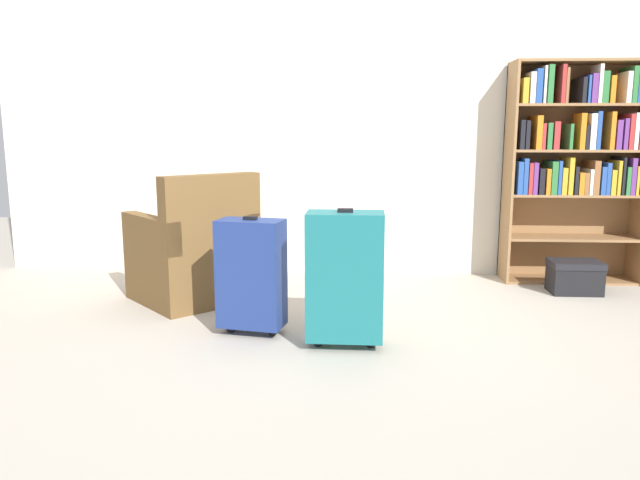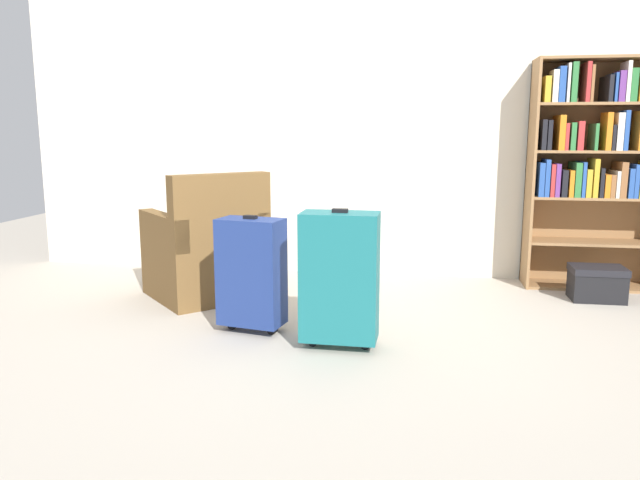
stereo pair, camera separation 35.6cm
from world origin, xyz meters
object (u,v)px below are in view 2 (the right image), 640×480
bookshelf (603,156)px  suitcase_teal (340,277)px  armchair (207,254)px  suitcase_navy_blue (251,272)px  mug (271,297)px  storage_box (597,282)px

bookshelf → suitcase_teal: bearing=-137.2°
armchair → suitcase_teal: 1.38m
armchair → suitcase_teal: size_ratio=1.28×
bookshelf → suitcase_teal: (-1.74, -1.62, -0.59)m
armchair → suitcase_navy_blue: 0.86m
bookshelf → mug: size_ratio=14.16×
bookshelf → armchair: bookshelf is taller
suitcase_teal → storage_box: bearing=36.5°
armchair → storage_box: size_ratio=2.72×
bookshelf → suitcase_navy_blue: 2.77m
mug → suitcase_teal: (0.58, -0.78, 0.35)m
storage_box → suitcase_navy_blue: bearing=-154.7°
bookshelf → suitcase_teal: bookshelf is taller
bookshelf → storage_box: (-0.08, -0.39, -0.86)m
armchair → suitcase_navy_blue: bearing=-53.0°
suitcase_teal → mug: bearing=126.3°
bookshelf → storage_box: bookshelf is taller
armchair → suitcase_navy_blue: size_ratio=1.42×
suitcase_teal → suitcase_navy_blue: bearing=161.4°
suitcase_teal → suitcase_navy_blue: size_ratio=1.10×
armchair → mug: 0.56m
storage_box → suitcase_teal: bearing=-143.5°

